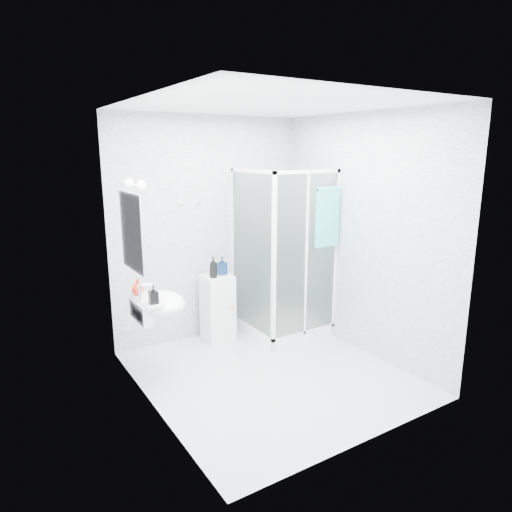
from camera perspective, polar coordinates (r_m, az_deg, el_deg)
room at (r=4.31m, az=1.91°, el=0.97°), size 2.40×2.60×2.60m
shower_enclosure at (r=5.52m, az=3.16°, el=-5.52°), size 0.90×0.95×2.00m
wall_basin at (r=4.41m, az=-12.25°, el=-5.86°), size 0.46×0.56×0.35m
mirror at (r=4.17m, az=-15.28°, el=2.90°), size 0.02×0.60×0.70m
vanity_lights at (r=4.14m, az=-14.97°, el=8.71°), size 0.10×0.40×0.08m
wall_hooks at (r=5.23m, az=-8.14°, el=6.53°), size 0.23×0.06×0.03m
storage_cabinet at (r=5.41m, az=-4.81°, el=-6.50°), size 0.33×0.36×0.79m
hand_towel at (r=5.17m, az=8.92°, el=5.02°), size 0.31×0.05×0.67m
shampoo_bottle_a at (r=5.18m, az=-5.36°, el=-1.42°), size 0.12×0.12×0.24m
shampoo_bottle_b at (r=5.30m, az=-4.27°, el=-1.22°), size 0.10×0.10×0.21m
soap_dispenser_orange at (r=4.48m, az=-14.57°, el=-3.76°), size 0.15×0.15×0.15m
soap_dispenser_black at (r=4.19m, az=-12.70°, el=-4.74°), size 0.08×0.08×0.17m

